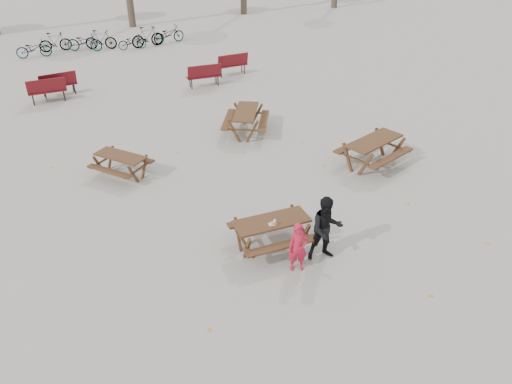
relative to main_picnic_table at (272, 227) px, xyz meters
name	(u,v)px	position (x,y,z in m)	size (l,w,h in m)	color
ground	(271,247)	(0.00, 0.00, -0.59)	(80.00, 80.00, 0.00)	gray
main_picnic_table	(272,227)	(0.00, 0.00, 0.00)	(1.80, 1.45, 0.78)	#371D14
food_tray	(273,224)	(-0.06, -0.17, 0.21)	(0.18, 0.11, 0.04)	silver
bread_roll	(273,223)	(-0.06, -0.17, 0.25)	(0.14, 0.06, 0.05)	tan
soda_bottle	(275,223)	(-0.02, -0.22, 0.26)	(0.07, 0.07, 0.17)	silver
child	(298,247)	(0.21, -0.99, 0.03)	(0.45, 0.29, 1.23)	red
adult	(326,229)	(1.00, -0.83, 0.23)	(0.79, 0.62, 1.63)	black
picnic_table_east	(373,152)	(4.66, 2.72, -0.16)	(2.00, 1.61, 0.86)	#371D14
picnic_table_north	(122,165)	(-2.78, 4.99, -0.25)	(1.58, 1.27, 0.68)	#371D14
picnic_table_far	(246,122)	(1.85, 6.52, -0.18)	(1.90, 1.53, 0.82)	#371D14
park_bench_row	(139,78)	(-0.80, 12.54, -0.07)	(9.74, 1.81, 1.03)	maroon
bicycle_row	(106,40)	(-1.26, 19.64, -0.10)	(9.02, 1.67, 1.10)	black
fallen_leaves	(253,193)	(0.50, 2.50, -0.58)	(11.00, 11.00, 0.01)	#C47F2F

